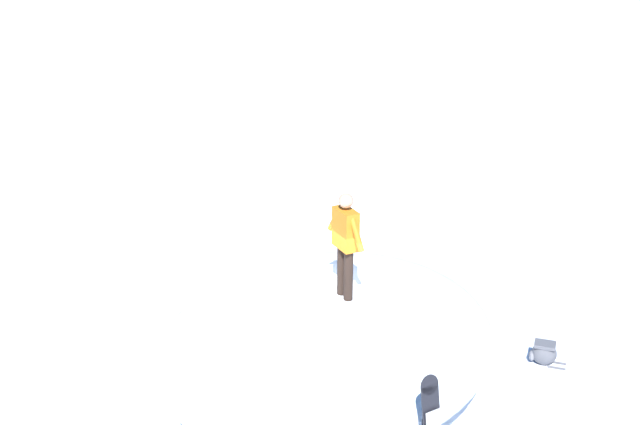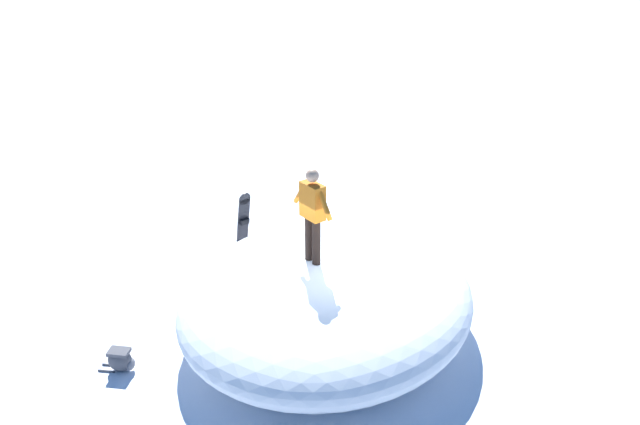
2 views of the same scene
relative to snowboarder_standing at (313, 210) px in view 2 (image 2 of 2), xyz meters
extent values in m
plane|color=white|center=(-0.30, 0.35, -2.40)|extent=(240.00, 240.00, 0.00)
ellipsoid|color=white|center=(-0.24, 0.07, -1.67)|extent=(7.47, 7.50, 1.47)
cylinder|color=black|center=(-0.02, 0.10, -0.54)|extent=(0.14, 0.14, 0.80)
cylinder|color=black|center=(0.02, -0.10, -0.54)|extent=(0.14, 0.14, 0.80)
cube|color=orange|center=(0.00, 0.00, 0.16)|extent=(0.32, 0.48, 0.59)
sphere|color=tan|center=(0.00, 0.00, 0.59)|extent=(0.22, 0.22, 0.22)
cylinder|color=orange|center=(-0.07, 0.30, 0.21)|extent=(0.17, 0.39, 0.49)
cylinder|color=orange|center=(0.07, -0.30, 0.21)|extent=(0.17, 0.39, 0.49)
cube|color=black|center=(0.37, -2.79, -1.61)|extent=(0.34, 0.35, 1.58)
cylinder|color=black|center=(0.33, -2.66, -0.82)|extent=(0.27, 0.14, 0.26)
cube|color=#B2B2B7|center=(0.36, -2.78, -1.33)|extent=(0.23, 0.14, 0.38)
cube|color=black|center=(0.34, -2.71, -1.33)|extent=(0.21, 0.14, 0.12)
cube|color=black|center=(0.37, -2.80, -1.90)|extent=(0.21, 0.14, 0.12)
ellipsoid|color=#4C4C51|center=(3.24, -0.32, -2.21)|extent=(0.49, 0.45, 0.39)
ellipsoid|color=slate|center=(3.09, -0.22, -2.27)|extent=(0.21, 0.24, 0.19)
cube|color=#4C4C51|center=(3.24, -0.32, -2.05)|extent=(0.41, 0.38, 0.06)
cylinder|color=#4C4C51|center=(3.38, -0.50, -2.39)|extent=(0.26, 0.18, 0.04)
cylinder|color=#4C4C51|center=(3.47, -0.36, -2.39)|extent=(0.26, 0.18, 0.04)
camera|label=1|loc=(-2.99, -10.63, 4.85)|focal=46.71mm
camera|label=2|loc=(3.97, 9.56, 4.73)|focal=39.84mm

